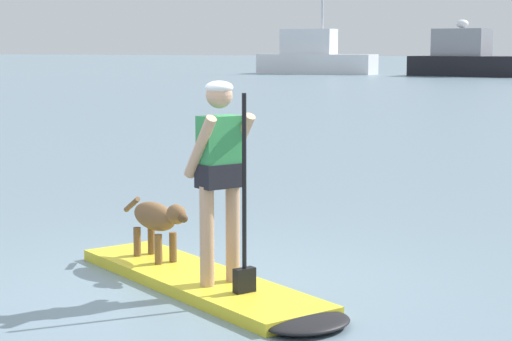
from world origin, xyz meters
TOP-DOWN VIEW (x-y plane):
  - ground_plane at (0.00, 0.00)m, footprint 400.00×400.00m
  - paddleboard at (0.21, -0.09)m, footprint 3.27×1.97m
  - person_paddler at (0.33, -0.14)m, footprint 0.68×0.60m
  - dog at (-0.64, 0.28)m, footprint 1.06×0.52m
  - moored_boat_far_starboard at (-27.83, 57.80)m, footprint 9.55×3.21m
  - moored_boat_port at (-15.62, 58.04)m, footprint 8.57×3.76m

SIDE VIEW (x-z plane):
  - ground_plane at x=0.00m, z-range 0.00..0.00m
  - paddleboard at x=0.21m, z-range 0.00..0.10m
  - dog at x=-0.64m, z-range 0.20..0.78m
  - person_paddler at x=0.33m, z-range 0.23..1.93m
  - moored_boat_port at x=-15.62m, z-range -0.75..3.31m
  - moored_boat_far_starboard at x=-27.83m, z-range -4.82..7.52m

